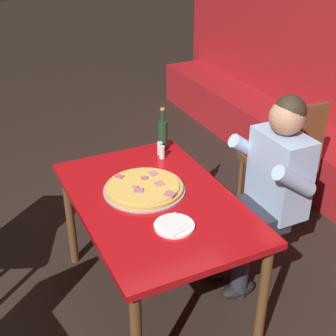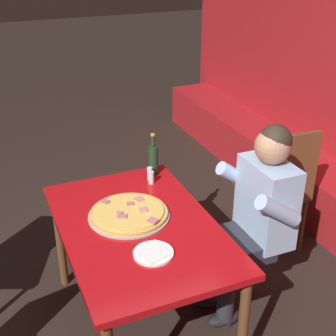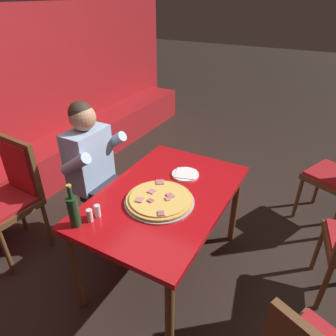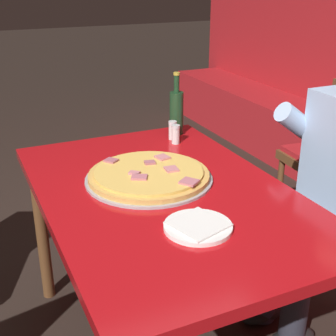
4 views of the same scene
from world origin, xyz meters
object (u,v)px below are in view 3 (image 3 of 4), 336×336
Objects in this scene: plate_white_paper at (185,174)px; shaker_oregano at (90,216)px; diner_seated_blue_shirt at (98,169)px; shaker_black_pepper at (98,211)px; dining_chair_far_right at (12,191)px; beer_bottle at (74,211)px; pizza at (159,200)px; main_dining_table at (165,203)px.

shaker_oregano is at bearing 160.21° from plate_white_paper.
shaker_black_pepper is at bearing -138.59° from diner_seated_blue_shirt.
shaker_black_pepper is 1.00m from dining_chair_far_right.
beer_bottle reaches higher than shaker_oregano.
beer_bottle is at bearing -148.65° from diner_seated_blue_shirt.
plate_white_paper is 2.44× the size of shaker_black_pepper.
diner_seated_blue_shirt reaches higher than pizza.
shaker_black_pepper is 0.70m from diner_seated_blue_shirt.
dining_chair_far_right is at bearing 102.08° from pizza.
shaker_black_pepper is (-0.42, 0.25, 0.12)m from main_dining_table.
dining_chair_far_right is (0.18, 0.91, -0.28)m from beer_bottle.
dining_chair_far_right reaches higher than plate_white_paper.
pizza is at bearing -170.86° from main_dining_table.
diner_seated_blue_shirt is at bearing 74.31° from pizza.
beer_bottle reaches higher than shaker_black_pepper.
shaker_oregano is 0.07× the size of diner_seated_blue_shirt.
beer_bottle is at bearing 142.90° from shaker_oregano.
beer_bottle reaches higher than main_dining_table.
main_dining_table is 0.71m from diner_seated_blue_shirt.
plate_white_paper is (0.29, -0.02, 0.09)m from main_dining_table.
beer_bottle is 0.97m from dining_chair_far_right.
pizza is 0.41m from shaker_black_pepper.
shaker_oregano is 0.99m from dining_chair_far_right.
beer_bottle is 3.40× the size of shaker_black_pepper.
shaker_oregano reaches higher than pizza.
beer_bottle is 0.23× the size of diner_seated_blue_shirt.
shaker_black_pepper is at bearing 159.58° from plate_white_paper.
plate_white_paper is 2.44× the size of shaker_oregano.
pizza reaches higher than main_dining_table.
beer_bottle is 0.29× the size of dining_chair_far_right.
main_dining_table is 1.02× the size of diner_seated_blue_shirt.
shaker_oregano is at bearing -142.30° from diner_seated_blue_shirt.
shaker_oregano is at bearing 168.26° from shaker_black_pepper.
pizza is 0.37× the size of diner_seated_blue_shirt.
beer_bottle reaches higher than pizza.
dining_chair_far_right is at bearing 117.91° from plate_white_paper.
diner_seated_blue_shirt is (0.20, 0.72, -0.07)m from pizza.
beer_bottle is (-0.45, 0.33, 0.09)m from pizza.
diner_seated_blue_shirt reaches higher than shaker_oregano.
pizza is 2.26× the size of plate_white_paper.
diner_seated_blue_shirt is at bearing 37.70° from shaker_oregano.
dining_chair_far_right reaches higher than shaker_black_pepper.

